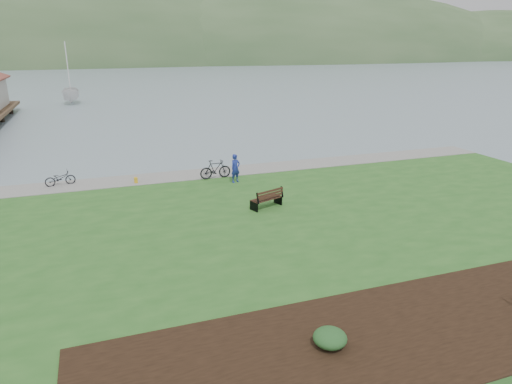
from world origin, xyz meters
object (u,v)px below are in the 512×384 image
sailboat (72,104)px  person (235,166)px  park_bench (268,198)px  bicycle_a (60,178)px

sailboat → person: bearing=-75.8°
person → sailboat: 43.60m
person → sailboat: sailboat is taller
park_bench → sailboat: 47.94m
person → sailboat: (-9.55, 42.52, -1.31)m
park_bench → sailboat: bearing=81.3°
park_bench → person: (-0.19, 4.41, 0.44)m
sailboat → park_bench: bearing=-76.7°
park_bench → sailboat: size_ratio=0.07×
bicycle_a → sailboat: size_ratio=0.06×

